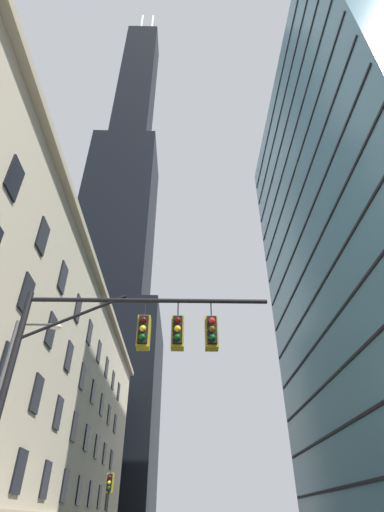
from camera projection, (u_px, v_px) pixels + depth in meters
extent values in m
cube|color=tan|center=(96.00, 271.00, 38.42)|extent=(0.70, 64.12, 0.60)
cube|color=black|center=(19.00, 471.00, 21.34)|extent=(0.14, 1.40, 2.20)
cube|color=black|center=(46.00, 480.00, 25.44)|extent=(0.14, 1.40, 2.20)
cube|color=black|center=(65.00, 486.00, 29.55)|extent=(0.14, 1.40, 2.20)
cube|color=black|center=(79.00, 490.00, 33.65)|extent=(0.14, 1.40, 2.20)
cube|color=black|center=(90.00, 494.00, 37.75)|extent=(0.14, 1.40, 2.20)
cube|color=black|center=(99.00, 497.00, 41.85)|extent=(0.14, 1.40, 2.20)
cube|color=black|center=(107.00, 499.00, 45.95)|extent=(0.14, 1.40, 2.20)
cube|color=black|center=(6.00, 366.00, 19.64)|extent=(0.14, 1.40, 2.20)
cube|color=black|center=(37.00, 394.00, 23.74)|extent=(0.14, 1.40, 2.20)
cube|color=black|center=(58.00, 413.00, 27.84)|extent=(0.14, 1.40, 2.20)
cube|color=black|center=(74.00, 427.00, 31.95)|extent=(0.14, 1.40, 2.20)
cube|color=black|center=(87.00, 438.00, 36.05)|extent=(0.14, 1.40, 2.20)
cube|color=black|center=(96.00, 447.00, 40.15)|extent=(0.14, 1.40, 2.20)
cube|color=black|center=(104.00, 454.00, 44.25)|extent=(0.14, 1.40, 2.20)
cube|color=black|center=(111.00, 460.00, 48.35)|extent=(0.14, 1.40, 2.20)
cube|color=black|center=(26.00, 294.00, 22.04)|extent=(0.14, 1.40, 2.20)
cube|color=black|center=(51.00, 330.00, 26.14)|extent=(0.14, 1.40, 2.20)
cube|color=black|center=(69.00, 356.00, 30.25)|extent=(0.14, 1.40, 2.20)
cube|color=black|center=(82.00, 376.00, 34.35)|extent=(0.14, 1.40, 2.20)
cube|color=black|center=(93.00, 392.00, 38.45)|extent=(0.14, 1.40, 2.20)
cube|color=black|center=(102.00, 405.00, 42.55)|extent=(0.14, 1.40, 2.20)
cube|color=black|center=(109.00, 415.00, 46.65)|extent=(0.14, 1.40, 2.20)
cube|color=black|center=(115.00, 424.00, 50.75)|extent=(0.14, 1.40, 2.20)
cube|color=black|center=(14.00, 178.00, 20.34)|extent=(0.14, 1.40, 2.20)
cube|color=black|center=(43.00, 236.00, 24.44)|extent=(0.14, 1.40, 2.20)
cube|color=black|center=(63.00, 278.00, 28.54)|extent=(0.14, 1.40, 2.20)
cube|color=black|center=(78.00, 309.00, 32.65)|extent=(0.14, 1.40, 2.20)
cube|color=black|center=(90.00, 333.00, 36.75)|extent=(0.14, 1.40, 2.20)
cube|color=black|center=(99.00, 352.00, 40.85)|extent=(0.14, 1.40, 2.20)
cube|color=black|center=(107.00, 367.00, 44.95)|extent=(0.14, 1.40, 2.20)
cube|color=black|center=(113.00, 381.00, 49.05)|extent=(0.14, 1.40, 2.20)
cube|color=black|center=(118.00, 392.00, 53.16)|extent=(0.14, 1.40, 2.20)
cube|color=black|center=(91.00, 413.00, 83.00)|extent=(28.14, 28.14, 42.55)
cube|color=black|center=(118.00, 225.00, 112.85)|extent=(19.69, 19.69, 61.88)
cube|color=black|center=(137.00, 89.00, 152.65)|extent=(12.66, 12.66, 77.35)
cylinder|color=silver|center=(141.00, 28.00, 181.60)|extent=(1.20, 1.20, 24.08)
cylinder|color=silver|center=(151.00, 28.00, 181.68)|extent=(1.20, 1.20, 24.08)
cube|color=teal|center=(373.00, 230.00, 41.72)|extent=(14.85, 37.23, 55.52)
cube|color=black|center=(359.00, 484.00, 28.02)|extent=(0.12, 36.23, 0.24)
cube|color=black|center=(346.00, 425.00, 30.31)|extent=(0.12, 36.23, 0.24)
cube|color=black|center=(335.00, 374.00, 32.60)|extent=(0.12, 36.23, 0.24)
cube|color=black|center=(326.00, 330.00, 34.88)|extent=(0.12, 36.23, 0.24)
cube|color=black|center=(318.00, 292.00, 37.17)|extent=(0.12, 36.23, 0.24)
cube|color=black|center=(310.00, 258.00, 39.45)|extent=(0.12, 36.23, 0.24)
cube|color=black|center=(304.00, 227.00, 41.74)|extent=(0.12, 36.23, 0.24)
cube|color=black|center=(298.00, 200.00, 44.03)|extent=(0.12, 36.23, 0.24)
cube|color=black|center=(293.00, 176.00, 46.31)|extent=(0.12, 36.23, 0.24)
cube|color=black|center=(288.00, 154.00, 48.60)|extent=(0.12, 36.23, 0.24)
cube|color=black|center=(284.00, 133.00, 50.89)|extent=(0.12, 36.23, 0.24)
cube|color=black|center=(280.00, 115.00, 53.17)|extent=(0.12, 36.23, 0.24)
cube|color=black|center=(276.00, 98.00, 55.46)|extent=(0.12, 36.23, 0.24)
cylinder|color=black|center=(149.00, 301.00, 12.52)|extent=(7.72, 0.14, 0.14)
cylinder|color=black|center=(74.00, 317.00, 12.14)|extent=(3.17, 0.10, 1.60)
cylinder|color=black|center=(145.00, 309.00, 12.34)|extent=(0.04, 0.04, 0.60)
cube|color=black|center=(143.00, 331.00, 11.91)|extent=(0.30, 0.30, 0.90)
cube|color=olive|center=(144.00, 333.00, 12.05)|extent=(0.40, 0.40, 1.04)
sphere|color=#450808|center=(144.00, 320.00, 11.94)|extent=(0.20, 0.20, 0.20)
sphere|color=yellow|center=(143.00, 328.00, 11.78)|extent=(0.20, 0.20, 0.20)
sphere|color=#083D10|center=(142.00, 337.00, 11.62)|extent=(0.20, 0.20, 0.20)
cylinder|color=black|center=(178.00, 309.00, 12.36)|extent=(0.04, 0.04, 0.60)
cube|color=black|center=(178.00, 331.00, 11.93)|extent=(0.30, 0.30, 0.90)
cube|color=olive|center=(178.00, 333.00, 12.07)|extent=(0.40, 0.40, 1.04)
sphere|color=#450808|center=(178.00, 320.00, 11.96)|extent=(0.20, 0.20, 0.20)
sphere|color=yellow|center=(178.00, 329.00, 11.80)|extent=(0.20, 0.20, 0.20)
sphere|color=#083D10|center=(177.00, 337.00, 11.64)|extent=(0.20, 0.20, 0.20)
cylinder|color=black|center=(211.00, 309.00, 12.38)|extent=(0.04, 0.04, 0.60)
cube|color=black|center=(212.00, 331.00, 11.95)|extent=(0.30, 0.30, 0.90)
cube|color=olive|center=(211.00, 333.00, 12.09)|extent=(0.40, 0.40, 1.04)
sphere|color=red|center=(212.00, 321.00, 11.98)|extent=(0.20, 0.20, 0.20)
sphere|color=#4B3A08|center=(212.00, 329.00, 11.82)|extent=(0.20, 0.20, 0.20)
sphere|color=#083D10|center=(212.00, 338.00, 11.66)|extent=(0.20, 0.20, 0.20)
cylinder|color=black|center=(106.00, 512.00, 22.46)|extent=(0.12, 0.12, 4.00)
cube|color=black|center=(110.00, 483.00, 23.32)|extent=(0.30, 0.30, 0.90)
cube|color=olive|center=(110.00, 483.00, 23.46)|extent=(0.40, 0.40, 1.04)
sphere|color=#450808|center=(110.00, 477.00, 23.34)|extent=(0.20, 0.20, 0.20)
sphere|color=yellow|center=(109.00, 482.00, 23.18)|extent=(0.20, 0.20, 0.20)
sphere|color=#083D10|center=(109.00, 488.00, 23.02)|extent=(0.20, 0.20, 0.20)
cylinder|color=#47474C|center=(37.00, 324.00, 16.71)|extent=(1.65, 0.10, 0.10)
ellipsoid|color=#EFE5C6|center=(55.00, 327.00, 16.66)|extent=(0.56, 0.32, 0.24)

